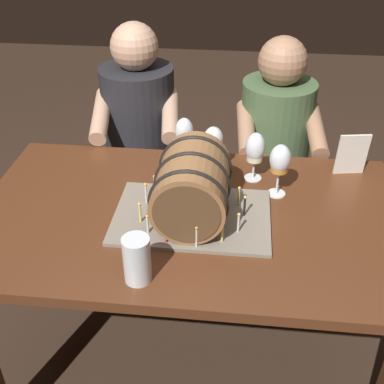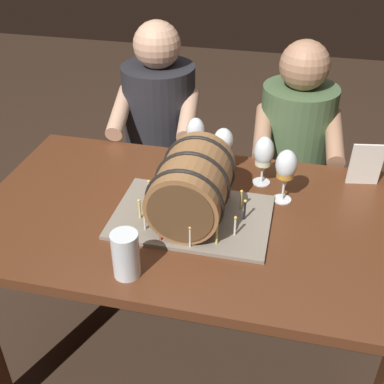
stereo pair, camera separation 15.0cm
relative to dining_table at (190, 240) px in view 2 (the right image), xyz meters
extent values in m
plane|color=#332319|center=(0.00, 0.00, -0.63)|extent=(8.00, 8.00, 0.00)
cube|color=#562D19|center=(0.00, 0.00, 0.10)|extent=(1.39, 0.82, 0.03)
cube|color=#562D19|center=(-0.63, 0.35, -0.28)|extent=(0.07, 0.07, 0.71)
cube|color=#562D19|center=(0.63, 0.35, -0.28)|extent=(0.07, 0.07, 0.71)
cube|color=gray|center=(0.01, -0.02, 0.12)|extent=(0.49, 0.34, 0.01)
cylinder|color=olive|center=(0.01, -0.02, 0.24)|extent=(0.22, 0.30, 0.22)
cylinder|color=brown|center=(0.01, -0.18, 0.24)|extent=(0.20, 0.00, 0.20)
cylinder|color=brown|center=(0.01, 0.13, 0.24)|extent=(0.20, 0.00, 0.20)
torus|color=black|center=(0.01, -0.13, 0.24)|extent=(0.24, 0.01, 0.24)
torus|color=black|center=(0.01, -0.02, 0.24)|extent=(0.24, 0.01, 0.24)
torus|color=black|center=(0.01, 0.08, 0.24)|extent=(0.24, 0.01, 0.24)
cylinder|color=black|center=(0.18, -0.01, 0.16)|extent=(0.01, 0.01, 0.06)
sphere|color=#F9C64C|center=(0.18, -0.01, 0.20)|extent=(0.01, 0.01, 0.01)
cylinder|color=#EAD666|center=(0.16, 0.05, 0.16)|extent=(0.01, 0.01, 0.06)
sphere|color=#F9C64C|center=(0.16, 0.05, 0.19)|extent=(0.01, 0.01, 0.01)
cylinder|color=#D64C47|center=(0.11, 0.10, 0.16)|extent=(0.01, 0.01, 0.07)
sphere|color=#F9C64C|center=(0.11, 0.10, 0.20)|extent=(0.01, 0.01, 0.01)
cylinder|color=black|center=(0.02, 0.13, 0.15)|extent=(0.01, 0.01, 0.06)
sphere|color=#F9C64C|center=(0.02, 0.13, 0.19)|extent=(0.01, 0.01, 0.01)
cylinder|color=#D64C47|center=(-0.03, 0.12, 0.16)|extent=(0.01, 0.01, 0.07)
sphere|color=#F9C64C|center=(-0.03, 0.12, 0.20)|extent=(0.01, 0.01, 0.01)
cylinder|color=silver|center=(-0.12, 0.07, 0.16)|extent=(0.01, 0.01, 0.07)
sphere|color=#F9C64C|center=(-0.12, 0.07, 0.21)|extent=(0.01, 0.01, 0.01)
cylinder|color=silver|center=(-0.14, 0.03, 0.16)|extent=(0.01, 0.01, 0.07)
sphere|color=#F9C64C|center=(-0.14, 0.03, 0.20)|extent=(0.01, 0.01, 0.01)
cylinder|color=#EAD666|center=(-0.14, -0.08, 0.16)|extent=(0.01, 0.01, 0.06)
sphere|color=#F9C64C|center=(-0.14, -0.08, 0.19)|extent=(0.01, 0.01, 0.01)
cylinder|color=silver|center=(-0.11, -0.13, 0.15)|extent=(0.01, 0.01, 0.06)
sphere|color=#F9C64C|center=(-0.11, -0.13, 0.19)|extent=(0.01, 0.01, 0.01)
cylinder|color=#D64C47|center=(-0.05, -0.17, 0.16)|extent=(0.01, 0.01, 0.06)
sphere|color=#F9C64C|center=(-0.05, -0.17, 0.19)|extent=(0.01, 0.01, 0.01)
cylinder|color=silver|center=(0.04, -0.17, 0.16)|extent=(0.01, 0.01, 0.06)
sphere|color=#F9C64C|center=(0.04, -0.17, 0.20)|extent=(0.01, 0.01, 0.01)
cylinder|color=#EAD666|center=(0.11, -0.14, 0.16)|extent=(0.01, 0.01, 0.07)
sphere|color=#F9C64C|center=(0.11, -0.14, 0.21)|extent=(0.01, 0.01, 0.01)
cylinder|color=silver|center=(0.16, -0.09, 0.16)|extent=(0.01, 0.01, 0.06)
sphere|color=#F9C64C|center=(0.16, -0.09, 0.19)|extent=(0.01, 0.01, 0.01)
cylinder|color=white|center=(-0.05, 0.32, 0.12)|extent=(0.07, 0.07, 0.00)
cylinder|color=white|center=(-0.05, 0.32, 0.16)|extent=(0.01, 0.01, 0.08)
ellipsoid|color=white|center=(-0.05, 0.32, 0.25)|extent=(0.07, 0.07, 0.10)
cylinder|color=white|center=(0.20, 0.24, 0.12)|extent=(0.06, 0.06, 0.00)
cylinder|color=white|center=(0.20, 0.24, 0.15)|extent=(0.01, 0.01, 0.07)
ellipsoid|color=white|center=(0.20, 0.24, 0.24)|extent=(0.07, 0.07, 0.11)
cylinder|color=beige|center=(0.20, 0.24, 0.21)|extent=(0.06, 0.06, 0.03)
cylinder|color=white|center=(0.28, 0.14, 0.12)|extent=(0.06, 0.06, 0.00)
cylinder|color=white|center=(0.28, 0.14, 0.16)|extent=(0.01, 0.01, 0.08)
ellipsoid|color=white|center=(0.28, 0.14, 0.25)|extent=(0.07, 0.07, 0.10)
cylinder|color=#C6842D|center=(0.28, 0.14, 0.22)|extent=(0.06, 0.06, 0.04)
cylinder|color=white|center=(0.06, 0.28, 0.12)|extent=(0.06, 0.06, 0.00)
cylinder|color=white|center=(0.06, 0.28, 0.16)|extent=(0.01, 0.01, 0.08)
ellipsoid|color=white|center=(0.06, 0.28, 0.24)|extent=(0.07, 0.07, 0.09)
cylinder|color=pink|center=(0.06, 0.28, 0.21)|extent=(0.06, 0.06, 0.03)
cylinder|color=white|center=(-0.10, -0.31, 0.18)|extent=(0.08, 0.08, 0.14)
cylinder|color=#C6842D|center=(-0.10, -0.31, 0.17)|extent=(0.07, 0.07, 0.11)
cylinder|color=white|center=(-0.10, -0.31, 0.23)|extent=(0.07, 0.07, 0.01)
cube|color=silver|center=(0.55, 0.31, 0.19)|extent=(0.11, 0.04, 0.16)
cube|color=black|center=(-0.30, 0.69, -0.41)|extent=(0.34, 0.32, 0.45)
cylinder|color=#232328|center=(-0.30, 0.69, 0.08)|extent=(0.36, 0.36, 0.52)
sphere|color=tan|center=(-0.30, 0.69, 0.43)|extent=(0.20, 0.20, 0.20)
cylinder|color=tan|center=(-0.14, 0.58, 0.19)|extent=(0.11, 0.31, 0.14)
cylinder|color=tan|center=(-0.43, 0.54, 0.19)|extent=(0.11, 0.31, 0.14)
cube|color=#2A3A24|center=(0.30, 0.69, -0.41)|extent=(0.34, 0.32, 0.45)
cylinder|color=#47603D|center=(0.30, 0.69, 0.06)|extent=(0.33, 0.33, 0.48)
sphere|color=#A87A5B|center=(0.30, 0.69, 0.39)|extent=(0.20, 0.20, 0.20)
cylinder|color=#A87A5B|center=(0.45, 0.57, 0.15)|extent=(0.09, 0.31, 0.14)
cylinder|color=#A87A5B|center=(0.17, 0.55, 0.15)|extent=(0.09, 0.31, 0.14)
camera|label=1|loc=(0.15, -1.27, 1.05)|focal=45.86mm
camera|label=2|loc=(0.30, -1.24, 1.05)|focal=45.86mm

